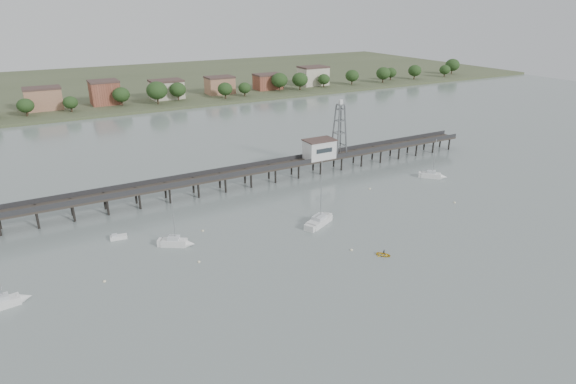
{
  "coord_description": "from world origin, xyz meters",
  "views": [
    {
      "loc": [
        -44.09,
        -45.9,
        43.66
      ],
      "look_at": [
        5.14,
        42.0,
        4.0
      ],
      "focal_mm": 30.0,
      "sensor_mm": 36.0,
      "label": 1
    }
  ],
  "objects_px": {
    "sailboat_c": "(323,219)",
    "yellow_dinghy": "(384,256)",
    "sailboat_a": "(9,301)",
    "pier": "(235,174)",
    "white_tender": "(118,237)",
    "sailboat_e": "(435,176)",
    "lattice_tower": "(340,130)",
    "sailboat_b": "(179,243)"
  },
  "relations": [
    {
      "from": "lattice_tower",
      "to": "white_tender",
      "type": "relative_size",
      "value": 4.62
    },
    {
      "from": "lattice_tower",
      "to": "sailboat_a",
      "type": "xyz_separation_m",
      "value": [
        -82.55,
        -29.81,
        -10.45
      ]
    },
    {
      "from": "sailboat_c",
      "to": "yellow_dinghy",
      "type": "relative_size",
      "value": 5.49
    },
    {
      "from": "lattice_tower",
      "to": "sailboat_c",
      "type": "bearing_deg",
      "value": -129.9
    },
    {
      "from": "sailboat_a",
      "to": "white_tender",
      "type": "bearing_deg",
      "value": 30.49
    },
    {
      "from": "pier",
      "to": "sailboat_e",
      "type": "height_order",
      "value": "sailboat_e"
    },
    {
      "from": "sailboat_a",
      "to": "yellow_dinghy",
      "type": "height_order",
      "value": "sailboat_a"
    },
    {
      "from": "pier",
      "to": "white_tender",
      "type": "bearing_deg",
      "value": -154.86
    },
    {
      "from": "pier",
      "to": "sailboat_c",
      "type": "relative_size",
      "value": 10.07
    },
    {
      "from": "sailboat_b",
      "to": "sailboat_a",
      "type": "xyz_separation_m",
      "value": [
        -28.88,
        -6.25,
        -0.0
      ]
    },
    {
      "from": "sailboat_a",
      "to": "sailboat_e",
      "type": "distance_m",
      "value": 100.99
    },
    {
      "from": "pier",
      "to": "sailboat_b",
      "type": "xyz_separation_m",
      "value": [
        -22.17,
        -23.57,
        -3.14
      ]
    },
    {
      "from": "sailboat_e",
      "to": "pier",
      "type": "bearing_deg",
      "value": -157.34
    },
    {
      "from": "white_tender",
      "to": "sailboat_e",
      "type": "bearing_deg",
      "value": 4.24
    },
    {
      "from": "pier",
      "to": "lattice_tower",
      "type": "xyz_separation_m",
      "value": [
        31.5,
        0.0,
        7.31
      ]
    },
    {
      "from": "white_tender",
      "to": "sailboat_a",
      "type": "bearing_deg",
      "value": -134.95
    },
    {
      "from": "sailboat_b",
      "to": "white_tender",
      "type": "distance_m",
      "value": 12.94
    },
    {
      "from": "pier",
      "to": "sailboat_e",
      "type": "xyz_separation_m",
      "value": [
        49.39,
        -19.32,
        -3.14
      ]
    },
    {
      "from": "sailboat_e",
      "to": "white_tender",
      "type": "height_order",
      "value": "sailboat_e"
    },
    {
      "from": "lattice_tower",
      "to": "yellow_dinghy",
      "type": "relative_size",
      "value": 5.71
    },
    {
      "from": "lattice_tower",
      "to": "sailboat_e",
      "type": "relative_size",
      "value": 1.38
    },
    {
      "from": "sailboat_c",
      "to": "white_tender",
      "type": "distance_m",
      "value": 41.99
    },
    {
      "from": "sailboat_c",
      "to": "sailboat_e",
      "type": "distance_m",
      "value": 42.18
    },
    {
      "from": "sailboat_c",
      "to": "yellow_dinghy",
      "type": "distance_m",
      "value": 18.05
    },
    {
      "from": "sailboat_b",
      "to": "white_tender",
      "type": "relative_size",
      "value": 3.26
    },
    {
      "from": "lattice_tower",
      "to": "sailboat_e",
      "type": "bearing_deg",
      "value": -47.2
    },
    {
      "from": "pier",
      "to": "lattice_tower",
      "type": "height_order",
      "value": "lattice_tower"
    },
    {
      "from": "sailboat_c",
      "to": "sailboat_e",
      "type": "xyz_separation_m",
      "value": [
        41.28,
        8.66,
        0.02
      ]
    },
    {
      "from": "lattice_tower",
      "to": "sailboat_c",
      "type": "distance_m",
      "value": 37.94
    },
    {
      "from": "sailboat_b",
      "to": "yellow_dinghy",
      "type": "xyz_separation_m",
      "value": [
        32.02,
        -22.37,
        -0.65
      ]
    },
    {
      "from": "sailboat_e",
      "to": "white_tender",
      "type": "distance_m",
      "value": 81.31
    },
    {
      "from": "white_tender",
      "to": "yellow_dinghy",
      "type": "relative_size",
      "value": 1.24
    },
    {
      "from": "lattice_tower",
      "to": "sailboat_a",
      "type": "height_order",
      "value": "lattice_tower"
    },
    {
      "from": "yellow_dinghy",
      "to": "sailboat_b",
      "type": "bearing_deg",
      "value": 107.36
    },
    {
      "from": "lattice_tower",
      "to": "white_tender",
      "type": "bearing_deg",
      "value": -166.73
    },
    {
      "from": "pier",
      "to": "sailboat_b",
      "type": "height_order",
      "value": "sailboat_b"
    },
    {
      "from": "pier",
      "to": "yellow_dinghy",
      "type": "relative_size",
      "value": 55.28
    },
    {
      "from": "sailboat_c",
      "to": "white_tender",
      "type": "xyz_separation_m",
      "value": [
        -39.91,
        13.05,
        -0.25
      ]
    },
    {
      "from": "sailboat_e",
      "to": "yellow_dinghy",
      "type": "relative_size",
      "value": 4.14
    },
    {
      "from": "lattice_tower",
      "to": "sailboat_c",
      "type": "relative_size",
      "value": 1.04
    },
    {
      "from": "sailboat_b",
      "to": "sailboat_a",
      "type": "height_order",
      "value": "sailboat_a"
    },
    {
      "from": "lattice_tower",
      "to": "sailboat_a",
      "type": "relative_size",
      "value": 1.38
    }
  ]
}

